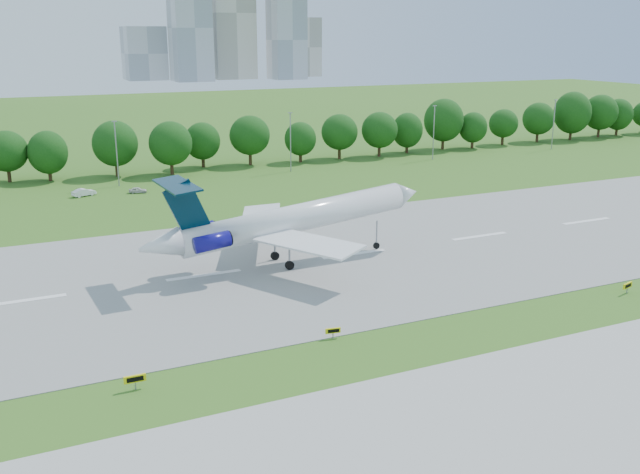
{
  "coord_description": "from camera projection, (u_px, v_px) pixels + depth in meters",
  "views": [
    {
      "loc": [
        -41.18,
        -53.04,
        27.54
      ],
      "look_at": [
        -8.11,
        18.0,
        5.16
      ],
      "focal_mm": 40.0,
      "sensor_mm": 36.0,
      "label": 1
    }
  ],
  "objects": [
    {
      "name": "taxi_sign_right",
      "position": [
        628.0,
        286.0,
        78.31
      ],
      "size": [
        1.69,
        0.64,
        1.2
      ],
      "rotation": [
        0.0,
        0.0,
        0.27
      ],
      "color": "gray",
      "rests_on": "ground"
    },
    {
      "name": "taxi_sign_left",
      "position": [
        135.0,
        379.0,
        57.04
      ],
      "size": [
        1.77,
        0.26,
        1.25
      ],
      "rotation": [
        0.0,
        0.0,
        -0.02
      ],
      "color": "gray",
      "rests_on": "ground"
    },
    {
      "name": "taxiway",
      "position": [
        613.0,
        405.0,
        54.81
      ],
      "size": [
        400.0,
        23.0,
        0.08
      ],
      "primitive_type": "cube",
      "color": "#ADADA8",
      "rests_on": "ground"
    },
    {
      "name": "airliner",
      "position": [
        282.0,
        220.0,
        86.61
      ],
      "size": [
        37.67,
        27.32,
        11.87
      ],
      "rotation": [
        0.0,
        -0.09,
        0.05
      ],
      "color": "white",
      "rests_on": "ground"
    },
    {
      "name": "tree_line",
      "position": [
        206.0,
        140.0,
        149.01
      ],
      "size": [
        288.4,
        8.4,
        10.4
      ],
      "color": "#382314",
      "rests_on": "ground"
    },
    {
      "name": "light_poles",
      "position": [
        208.0,
        147.0,
        139.23
      ],
      "size": [
        175.9,
        0.25,
        12.19
      ],
      "color": "gray",
      "rests_on": "ground"
    },
    {
      "name": "runway",
      "position": [
        354.0,
        254.0,
        92.29
      ],
      "size": [
        400.0,
        45.0,
        0.08
      ],
      "primitive_type": "cube",
      "color": "gray",
      "rests_on": "ground"
    },
    {
      "name": "service_vehicle_b",
      "position": [
        138.0,
        190.0,
        127.85
      ],
      "size": [
        3.34,
        1.91,
        1.07
      ],
      "primitive_type": "imported",
      "rotation": [
        0.0,
        0.0,
        1.36
      ],
      "color": "beige",
      "rests_on": "ground"
    },
    {
      "name": "ground",
      "position": [
        471.0,
        323.0,
        70.51
      ],
      "size": [
        600.0,
        600.0,
        0.0
      ],
      "primitive_type": "plane",
      "color": "#35641A",
      "rests_on": "ground"
    },
    {
      "name": "taxi_sign_centre",
      "position": [
        333.0,
        331.0,
        66.68
      ],
      "size": [
        1.48,
        0.4,
        1.04
      ],
      "rotation": [
        0.0,
        0.0,
        -0.16
      ],
      "color": "gray",
      "rests_on": "ground"
    },
    {
      "name": "skyline",
      "position": [
        225.0,
        29.0,
        443.3
      ],
      "size": [
        127.0,
        52.0,
        80.0
      ],
      "color": "#B2B2B7",
      "rests_on": "ground"
    },
    {
      "name": "service_vehicle_a",
      "position": [
        84.0,
        192.0,
        125.38
      ],
      "size": [
        4.38,
        2.83,
        1.36
      ],
      "primitive_type": "imported",
      "rotation": [
        0.0,
        0.0,
        1.94
      ],
      "color": "white",
      "rests_on": "ground"
    }
  ]
}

